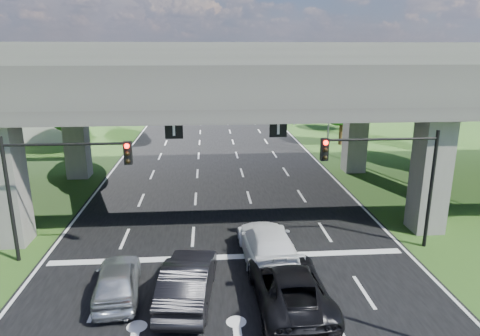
{
  "coord_description": "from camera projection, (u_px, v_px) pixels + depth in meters",
  "views": [
    {
      "loc": [
        -0.9,
        -15.18,
        9.69
      ],
      "look_at": [
        0.9,
        8.24,
        3.15
      ],
      "focal_mm": 32.0,
      "sensor_mm": 36.0,
      "label": 1
    }
  ],
  "objects": [
    {
      "name": "ground",
      "position": [
        234.0,
        298.0,
        17.25
      ],
      "size": [
        160.0,
        160.0,
        0.0
      ],
      "primitive_type": "plane",
      "color": "#2A4E19",
      "rests_on": "ground"
    },
    {
      "name": "road",
      "position": [
        224.0,
        209.0,
        26.85
      ],
      "size": [
        18.0,
        120.0,
        0.03
      ],
      "primitive_type": "cube",
      "color": "black",
      "rests_on": "ground"
    },
    {
      "name": "overpass",
      "position": [
        221.0,
        79.0,
        26.65
      ],
      "size": [
        80.0,
        15.0,
        10.0
      ],
      "color": "#32302E",
      "rests_on": "ground"
    },
    {
      "name": "signal_right",
      "position": [
        391.0,
        168.0,
        20.49
      ],
      "size": [
        5.76,
        0.54,
        6.0
      ],
      "color": "black",
      "rests_on": "ground"
    },
    {
      "name": "signal_left",
      "position": [
        55.0,
        175.0,
        19.33
      ],
      "size": [
        5.76,
        0.54,
        6.0
      ],
      "color": "black",
      "rests_on": "ground"
    },
    {
      "name": "streetlight_far",
      "position": [
        326.0,
        92.0,
        39.48
      ],
      "size": [
        3.38,
        0.25,
        10.0
      ],
      "color": "gray",
      "rests_on": "ground"
    },
    {
      "name": "streetlight_beyond",
      "position": [
        292.0,
        80.0,
        54.85
      ],
      "size": [
        3.38,
        0.25,
        10.0
      ],
      "color": "gray",
      "rests_on": "ground"
    },
    {
      "name": "tree_left_near",
      "position": [
        67.0,
        103.0,
        39.9
      ],
      "size": [
        4.5,
        4.5,
        7.8
      ],
      "color": "black",
      "rests_on": "ground"
    },
    {
      "name": "tree_left_mid",
      "position": [
        63.0,
        101.0,
        47.54
      ],
      "size": [
        3.91,
        3.9,
        6.76
      ],
      "color": "black",
      "rests_on": "ground"
    },
    {
      "name": "tree_left_far",
      "position": [
        113.0,
        86.0,
        55.26
      ],
      "size": [
        4.8,
        4.8,
        8.32
      ],
      "color": "black",
      "rests_on": "ground"
    },
    {
      "name": "tree_right_near",
      "position": [
        343.0,
        102.0,
        43.9
      ],
      "size": [
        4.2,
        4.2,
        7.28
      ],
      "color": "black",
      "rests_on": "ground"
    },
    {
      "name": "tree_right_mid",
      "position": [
        347.0,
        96.0,
        51.89
      ],
      "size": [
        3.91,
        3.9,
        6.76
      ],
      "color": "black",
      "rests_on": "ground"
    },
    {
      "name": "tree_right_far",
      "position": [
        300.0,
        86.0,
        59.11
      ],
      "size": [
        4.5,
        4.5,
        7.8
      ],
      "color": "black",
      "rests_on": "ground"
    },
    {
      "name": "car_silver",
      "position": [
        117.0,
        280.0,
        17.16
      ],
      "size": [
        2.21,
        4.5,
        1.48
      ],
      "primitive_type": "imported",
      "rotation": [
        0.0,
        0.0,
        3.25
      ],
      "color": "#B9BDC2",
      "rests_on": "road"
    },
    {
      "name": "car_dark",
      "position": [
        188.0,
        281.0,
        16.86
      ],
      "size": [
        2.37,
        5.38,
        1.72
      ],
      "primitive_type": "imported",
      "rotation": [
        0.0,
        0.0,
        3.03
      ],
      "color": "black",
      "rests_on": "road"
    },
    {
      "name": "car_white",
      "position": [
        268.0,
        244.0,
        20.03
      ],
      "size": [
        2.64,
        5.95,
        1.7
      ],
      "primitive_type": "imported",
      "rotation": [
        0.0,
        0.0,
        3.19
      ],
      "color": "white",
      "rests_on": "road"
    },
    {
      "name": "car_trailing",
      "position": [
        289.0,
        285.0,
        16.59
      ],
      "size": [
        2.87,
        5.94,
        1.63
      ],
      "primitive_type": "imported",
      "rotation": [
        0.0,
        0.0,
        3.17
      ],
      "color": "black",
      "rests_on": "road"
    }
  ]
}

